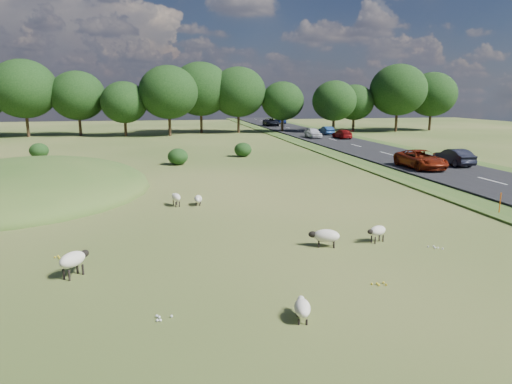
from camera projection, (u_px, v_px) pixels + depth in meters
ground at (199, 167)px, 40.33m from camera, size 160.00×160.00×0.00m
mound at (27, 191)px, 30.38m from camera, size 16.00×20.00×4.00m
road at (363, 148)px, 53.70m from camera, size 8.00×150.00×0.25m
treeline at (175, 93)px, 72.78m from camera, size 96.28×14.66×11.70m
shrubs at (149, 152)px, 44.92m from camera, size 22.28×9.26×1.52m
marker_post at (500, 204)px, 24.16m from camera, size 0.06×0.06×1.20m
sheep_0 at (176, 197)px, 26.06m from camera, size 0.66×1.07×0.74m
sheep_1 at (73, 259)px, 15.84m from camera, size 1.07×1.24×0.91m
sheep_2 at (198, 199)px, 26.30m from camera, size 0.54×1.03×0.58m
sheep_3 at (326, 236)px, 19.03m from camera, size 1.36×0.89×0.75m
sheep_4 at (377, 231)px, 19.59m from camera, size 1.06×0.73×0.74m
sheep_5 at (302, 307)px, 12.81m from camera, size 0.63×1.08×0.60m
car_0 at (280, 120)px, 99.48m from camera, size 1.98×4.87×1.41m
car_2 at (342, 134)px, 64.74m from camera, size 1.75×4.31×1.25m
car_3 at (421, 159)px, 38.08m from camera, size 2.50×5.42×1.51m
car_4 at (326, 130)px, 71.06m from camera, size 1.35×3.87×1.28m
car_5 at (313, 133)px, 65.61m from camera, size 1.69×4.19×1.43m
car_6 at (454, 157)px, 39.85m from camera, size 1.51×4.33×1.43m
car_7 at (271, 122)px, 91.46m from camera, size 2.51×5.44×1.51m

